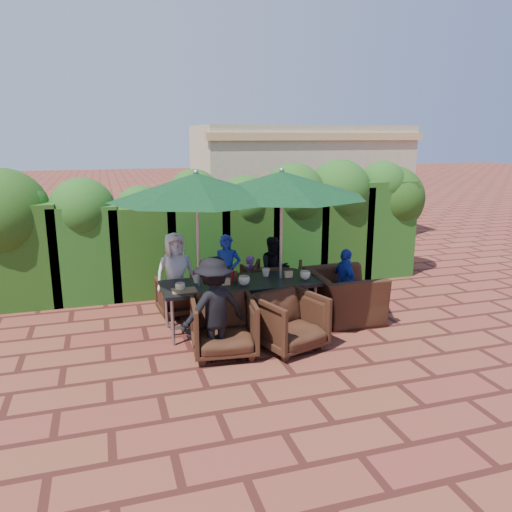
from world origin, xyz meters
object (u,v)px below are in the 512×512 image
object	(u,v)px
umbrella_right	(282,184)
chair_end_right	(344,288)
chair_far_left	(179,294)
umbrella_left	(196,187)
chair_far_right	(278,282)
chair_far_mid	(227,288)
dining_table	(240,287)
chair_near_right	(290,319)
chair_near_left	(224,324)

from	to	relation	value
umbrella_right	chair_end_right	distance (m)	2.00
chair_far_left	chair_end_right	size ratio (longest dim) A/B	0.57
umbrella_left	chair_far_right	world-z (taller)	umbrella_left
umbrella_left	chair_far_mid	world-z (taller)	umbrella_left
chair_end_right	dining_table	bearing A→B (deg)	90.78
chair_far_right	chair_near_right	world-z (taller)	chair_near_right
chair_end_right	chair_near_right	bearing A→B (deg)	126.90
dining_table	chair_end_right	bearing A→B (deg)	-1.93
chair_far_left	chair_end_right	distance (m)	2.73
chair_far_mid	chair_near_left	size ratio (longest dim) A/B	0.91
chair_far_right	dining_table	bearing A→B (deg)	65.64
umbrella_right	chair_far_right	bearing A→B (deg)	72.35
chair_far_right	umbrella_left	bearing A→B (deg)	51.72
dining_table	chair_end_right	xyz separation A→B (m)	(1.72, -0.06, -0.15)
chair_far_mid	chair_far_right	xyz separation A→B (m)	(0.92, -0.01, 0.03)
chair_near_left	chair_near_right	size ratio (longest dim) A/B	1.01
chair_far_mid	chair_near_left	bearing A→B (deg)	72.92
umbrella_right	chair_near_left	xyz separation A→B (m)	(-1.12, -0.85, -1.78)
umbrella_left	chair_far_left	xyz separation A→B (m)	(-0.18, 0.95, -1.87)
umbrella_right	chair_far_right	size ratio (longest dim) A/B	3.08
chair_far_left	chair_end_right	xyz separation A→B (m)	(2.54, -1.00, 0.18)
dining_table	chair_far_mid	xyz separation A→B (m)	(0.01, 0.88, -0.28)
chair_near_right	chair_near_left	bearing A→B (deg)	156.22
chair_near_left	chair_end_right	xyz separation A→B (m)	(2.19, 0.77, 0.09)
chair_near_left	chair_far_mid	bearing A→B (deg)	80.45
chair_far_left	umbrella_right	bearing A→B (deg)	141.96
umbrella_left	umbrella_right	xyz separation A→B (m)	(1.30, 0.03, 0.00)
chair_near_right	chair_end_right	size ratio (longest dim) A/B	0.72
umbrella_right	chair_near_left	distance (m)	2.27
chair_far_mid	chair_far_right	size ratio (longest dim) A/B	0.94
dining_table	umbrella_left	xyz separation A→B (m)	(-0.64, -0.01, 1.54)
chair_near_right	chair_end_right	xyz separation A→B (m)	(1.26, 0.86, 0.09)
chair_far_left	chair_far_right	bearing A→B (deg)	171.65
umbrella_right	chair_near_left	bearing A→B (deg)	-142.90
chair_near_left	chair_end_right	world-z (taller)	chair_end_right
umbrella_right	chair_near_left	size ratio (longest dim) A/B	2.98
chair_near_left	umbrella_right	bearing A→B (deg)	43.14
dining_table	chair_far_left	world-z (taller)	dining_table
umbrella_right	chair_far_left	size ratio (longest dim) A/B	3.79
dining_table	chair_far_right	distance (m)	1.29
chair_far_mid	chair_near_right	xyz separation A→B (m)	(0.45, -1.80, 0.04)
chair_near_left	chair_near_right	xyz separation A→B (m)	(0.93, -0.08, -0.00)
chair_far_mid	chair_end_right	size ratio (longest dim) A/B	0.66
chair_far_left	chair_near_left	xyz separation A→B (m)	(0.35, -1.77, 0.09)
umbrella_left	dining_table	bearing A→B (deg)	0.81
umbrella_left	chair_far_right	bearing A→B (deg)	29.27
chair_near_left	chair_far_left	bearing A→B (deg)	107.13
umbrella_left	umbrella_right	distance (m)	1.30
chair_far_right	chair_near_left	distance (m)	2.20
chair_near_left	chair_near_right	distance (m)	0.93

